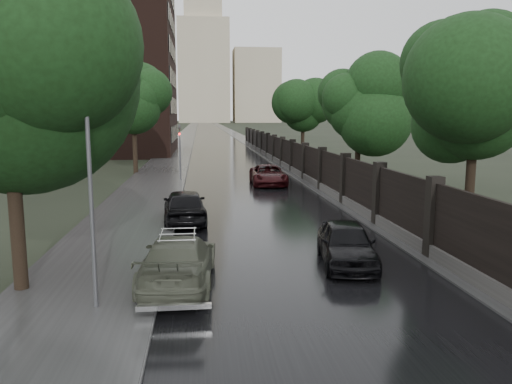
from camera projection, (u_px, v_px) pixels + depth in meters
name	position (u px, v px, depth m)	size (l,w,h in m)	color
ground	(335.00, 329.00, 10.96)	(800.00, 800.00, 0.00)	black
road	(207.00, 127.00, 197.56)	(8.00, 420.00, 0.02)	black
sidewalk_left	(192.00, 127.00, 196.89)	(4.00, 420.00, 0.16)	#2D2D2D
verge_right	(221.00, 127.00, 198.16)	(3.00, 420.00, 0.08)	#2D2D2D
fence_right	(288.00, 158.00, 42.75)	(0.45, 75.72, 2.70)	#383533
tree_left_near	(3.00, 41.00, 12.09)	(5.44, 5.44, 9.16)	black
tree_left_far	(133.00, 107.00, 38.74)	(4.25, 4.25, 7.39)	black
tree_right_a	(475.00, 107.00, 18.88)	(4.08, 4.08, 7.01)	black
tree_right_b	(359.00, 110.00, 32.63)	(4.08, 4.08, 7.01)	black
tree_right_c	(303.00, 112.00, 50.31)	(4.08, 4.08, 7.01)	black
lamp_post	(91.00, 202.00, 11.43)	(0.25, 0.12, 5.11)	#59595E
traffic_light	(180.00, 148.00, 34.67)	(0.16, 0.32, 4.00)	#59595E
brick_building	(70.00, 69.00, 58.52)	(24.00, 18.00, 20.00)	black
stalinist_tower	(204.00, 58.00, 299.71)	(92.00, 30.00, 159.00)	tan
volga_sedan	(178.00, 260.00, 13.75)	(1.92, 4.73, 1.37)	#4D5140
hatchback_left	(185.00, 206.00, 21.56)	(1.79, 4.45, 1.52)	black
car_right_near	(346.00, 243.00, 15.56)	(1.61, 3.99, 1.36)	black
car_right_far	(268.00, 175.00, 33.28)	(2.25, 4.87, 1.35)	black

